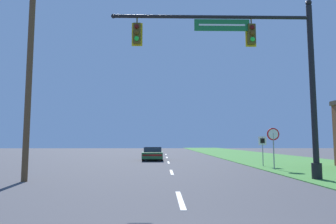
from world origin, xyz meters
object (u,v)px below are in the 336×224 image
(stop_sign, at_px, (273,139))
(route_sign_post, at_px, (263,144))
(signal_mast, at_px, (263,67))
(utility_pole_near, at_px, (30,65))
(car_ahead, at_px, (153,154))

(stop_sign, xyz_separation_m, route_sign_post, (0.16, 2.47, -0.34))
(signal_mast, bearing_deg, utility_pole_near, -178.13)
(utility_pole_near, bearing_deg, signal_mast, 1.87)
(route_sign_post, bearing_deg, stop_sign, -93.63)
(stop_sign, relative_size, route_sign_post, 1.23)
(signal_mast, distance_m, stop_sign, 6.20)
(car_ahead, distance_m, stop_sign, 12.63)
(signal_mast, distance_m, route_sign_post, 8.44)
(car_ahead, relative_size, stop_sign, 1.84)
(signal_mast, xyz_separation_m, stop_sign, (2.14, 4.81, -3.27))
(stop_sign, bearing_deg, utility_pole_near, -157.91)
(stop_sign, distance_m, route_sign_post, 2.49)
(signal_mast, bearing_deg, route_sign_post, 72.47)
(signal_mast, relative_size, utility_pole_near, 0.97)
(stop_sign, height_order, utility_pole_near, utility_pole_near)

